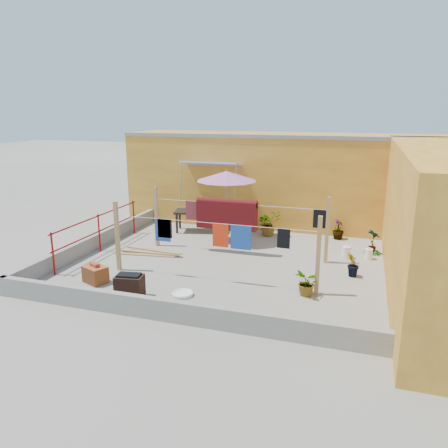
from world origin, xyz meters
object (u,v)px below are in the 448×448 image
at_px(patio_umbrella, 227,177).
at_px(outdoor_table, 198,213).
at_px(brick_stack, 95,274).
at_px(brazier, 130,286).
at_px(water_jug_a, 346,252).
at_px(water_jug_b, 369,254).
at_px(green_hose, 372,252).
at_px(plant_back_a, 269,223).
at_px(white_basin, 183,294).

relative_size(patio_umbrella, outdoor_table, 1.40).
bearing_deg(outdoor_table, brick_stack, -97.48).
xyz_separation_m(brick_stack, brazier, (1.20, -0.49, 0.05)).
bearing_deg(patio_umbrella, brick_stack, -113.72).
xyz_separation_m(water_jug_a, water_jug_b, (0.60, 0.11, -0.02)).
height_order(brick_stack, water_jug_b, brick_stack).
relative_size(outdoor_table, water_jug_b, 4.94).
xyz_separation_m(brick_stack, water_jug_b, (6.19, 3.78, -0.06)).
height_order(patio_umbrella, outdoor_table, patio_umbrella).
relative_size(brick_stack, green_hose, 1.42).
xyz_separation_m(outdoor_table, brick_stack, (-0.66, -5.02, -0.43)).
height_order(brick_stack, water_jug_a, brick_stack).
height_order(water_jug_b, green_hose, water_jug_b).
xyz_separation_m(patio_umbrella, green_hose, (4.39, 0.04, -1.99)).
distance_m(water_jug_a, plant_back_a, 3.00).
xyz_separation_m(water_jug_a, plant_back_a, (-2.54, 1.59, 0.25)).
bearing_deg(water_jug_a, plant_back_a, 147.89).
bearing_deg(brazier, green_hose, 43.68).
bearing_deg(green_hose, patio_umbrella, -179.53).
height_order(outdoor_table, brazier, outdoor_table).
bearing_deg(patio_umbrella, brazier, -98.23).
bearing_deg(plant_back_a, brick_stack, -120.17).
height_order(outdoor_table, brick_stack, outdoor_table).
distance_m(brazier, green_hose, 7.03).
relative_size(outdoor_table, water_jug_a, 4.30).
bearing_deg(water_jug_a, green_hose, 45.04).
height_order(water_jug_a, green_hose, water_jug_a).
bearing_deg(patio_umbrella, water_jug_a, -10.10).
bearing_deg(brazier, outdoor_table, 95.63).
xyz_separation_m(white_basin, plant_back_a, (0.78, 5.33, 0.38)).
bearing_deg(green_hose, water_jug_b, -99.44).
bearing_deg(water_jug_a, patio_umbrella, 169.90).
xyz_separation_m(water_jug_b, plant_back_a, (-3.13, 1.48, 0.27)).
distance_m(patio_umbrella, water_jug_b, 4.71).
bearing_deg(water_jug_a, brazier, -136.54).
height_order(green_hose, plant_back_a, plant_back_a).
bearing_deg(plant_back_a, patio_umbrella, -141.10).
distance_m(brick_stack, green_hose, 7.65).
distance_m(water_jug_a, water_jug_b, 0.61).
bearing_deg(outdoor_table, patio_umbrella, -29.33).
bearing_deg(white_basin, brick_stack, 178.23).
bearing_deg(brazier, water_jug_b, 40.59).
height_order(outdoor_table, water_jug_b, outdoor_table).
relative_size(brazier, water_jug_b, 1.94).
bearing_deg(outdoor_table, white_basin, -72.39).
distance_m(green_hose, plant_back_a, 3.37).
bearing_deg(patio_umbrella, plant_back_a, 38.90).
bearing_deg(water_jug_b, patio_umbrella, 172.75).
relative_size(patio_umbrella, white_basin, 4.85).
relative_size(patio_umbrella, water_jug_a, 6.03).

